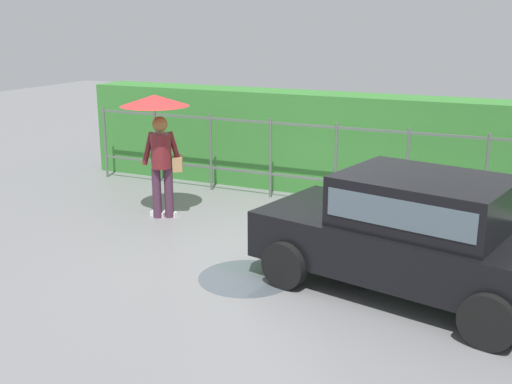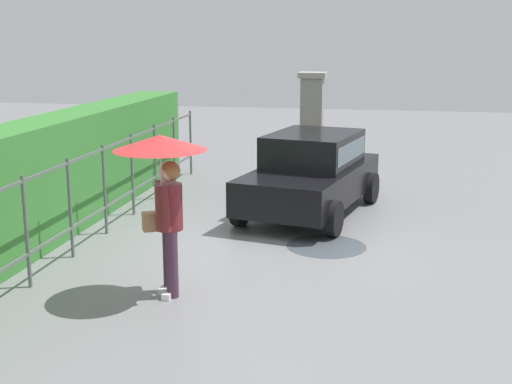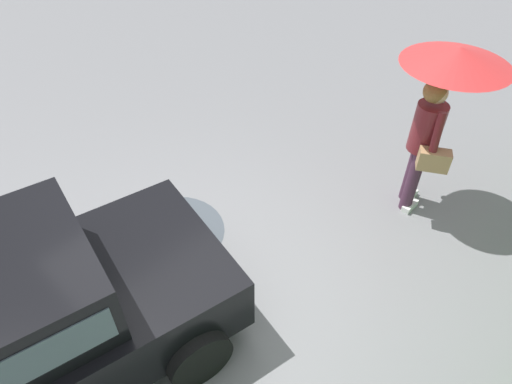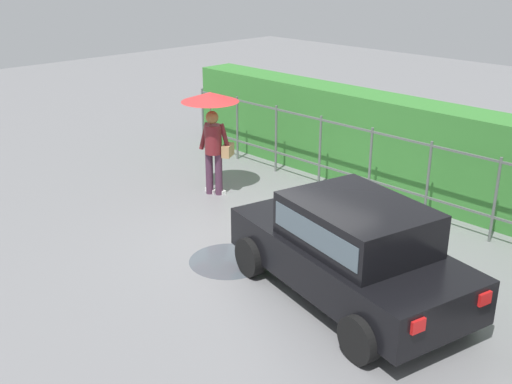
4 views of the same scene
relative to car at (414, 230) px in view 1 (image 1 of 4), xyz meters
name	(u,v)px [view 1 (image 1 of 4)]	position (x,y,z in m)	size (l,w,h in m)	color
ground_plane	(287,255)	(-1.84, 0.49, -0.80)	(40.00, 40.00, 0.00)	slate
car	(414,230)	(0.00, 0.00, 0.00)	(3.97, 2.49, 1.48)	black
pedestrian	(158,124)	(-4.49, 1.33, 0.78)	(1.14, 1.14, 2.07)	#47283D
fence_section	(336,161)	(-2.00, 3.18, 0.02)	(10.16, 0.05, 1.50)	#59605B
hedge_row	(350,145)	(-2.00, 4.08, 0.15)	(11.11, 0.90, 1.90)	#387F33
puddle_near	(246,278)	(-2.02, -0.47, -0.80)	(1.25, 1.25, 0.00)	#4C545B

